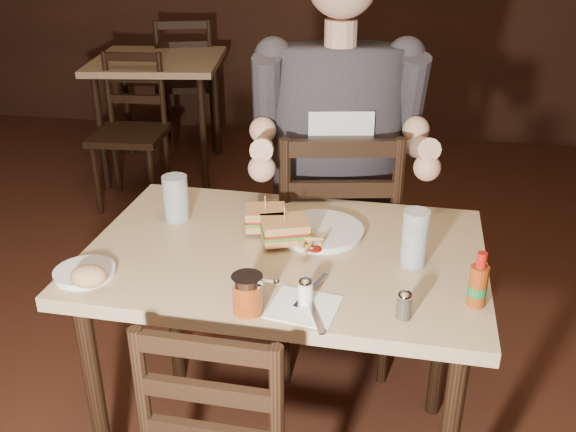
% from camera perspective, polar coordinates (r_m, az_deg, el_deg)
% --- Properties ---
extents(room_shell, '(7.00, 7.00, 7.00)m').
position_cam_1_polar(room_shell, '(1.56, -12.49, 16.33)').
color(room_shell, black).
rests_on(room_shell, ground).
extents(main_table, '(1.13, 0.77, 0.77)m').
position_cam_1_polar(main_table, '(1.86, -0.27, -5.40)').
color(main_table, tan).
rests_on(main_table, ground).
extents(bg_table, '(0.91, 0.91, 0.77)m').
position_cam_1_polar(bg_table, '(4.33, -11.46, 12.44)').
color(bg_table, tan).
rests_on(bg_table, ground).
extents(chair_far, '(0.54, 0.57, 0.98)m').
position_cam_1_polar(chair_far, '(2.42, 4.04, -2.61)').
color(chair_far, black).
rests_on(chair_far, ground).
extents(bg_chair_far, '(0.56, 0.59, 0.95)m').
position_cam_1_polar(bg_chair_far, '(4.88, -8.97, 11.63)').
color(bg_chair_far, black).
rests_on(bg_chair_far, ground).
extents(bg_chair_near, '(0.44, 0.48, 0.88)m').
position_cam_1_polar(bg_chair_near, '(3.90, -13.96, 7.08)').
color(bg_chair_near, black).
rests_on(bg_chair_near, ground).
extents(diner, '(0.67, 0.57, 1.03)m').
position_cam_1_polar(diner, '(2.17, 4.58, 9.20)').
color(diner, '#333136').
rests_on(diner, chair_far).
extents(dinner_plate, '(0.26, 0.26, 0.01)m').
position_cam_1_polar(dinner_plate, '(1.89, 2.82, -1.43)').
color(dinner_plate, white).
rests_on(dinner_plate, main_table).
extents(sandwich_left, '(0.13, 0.12, 0.10)m').
position_cam_1_polar(sandwich_left, '(1.88, -2.02, 0.41)').
color(sandwich_left, tan).
rests_on(sandwich_left, dinner_plate).
extents(sandwich_right, '(0.16, 0.14, 0.11)m').
position_cam_1_polar(sandwich_right, '(1.81, -0.30, -0.57)').
color(sandwich_right, tan).
rests_on(sandwich_right, dinner_plate).
extents(fries_pile, '(0.22, 0.16, 0.04)m').
position_cam_1_polar(fries_pile, '(1.81, 0.83, -1.90)').
color(fries_pile, tan).
rests_on(fries_pile, dinner_plate).
extents(ketchup_dollop, '(0.04, 0.04, 0.01)m').
position_cam_1_polar(ketchup_dollop, '(1.77, 2.39, -2.95)').
color(ketchup_dollop, maroon).
rests_on(ketchup_dollop, dinner_plate).
extents(glass_left, '(0.08, 0.08, 0.14)m').
position_cam_1_polar(glass_left, '(1.98, -9.94, 1.57)').
color(glass_left, silver).
rests_on(glass_left, main_table).
extents(glass_right, '(0.07, 0.07, 0.16)m').
position_cam_1_polar(glass_right, '(1.73, 11.18, -1.95)').
color(glass_right, silver).
rests_on(glass_right, main_table).
extents(hot_sauce, '(0.05, 0.05, 0.14)m').
position_cam_1_polar(hot_sauce, '(1.60, 16.60, -5.42)').
color(hot_sauce, '#86350F').
rests_on(hot_sauce, main_table).
extents(salt_shaker, '(0.04, 0.04, 0.06)m').
position_cam_1_polar(salt_shaker, '(1.56, 1.56, -6.73)').
color(salt_shaker, white).
rests_on(salt_shaker, main_table).
extents(pepper_shaker, '(0.04, 0.04, 0.07)m').
position_cam_1_polar(pepper_shaker, '(1.53, 10.28, -7.83)').
color(pepper_shaker, '#38332D').
rests_on(pepper_shaker, main_table).
extents(syrup_dispenser, '(0.08, 0.08, 0.10)m').
position_cam_1_polar(syrup_dispenser, '(1.52, -3.62, -6.95)').
color(syrup_dispenser, '#86350F').
rests_on(syrup_dispenser, main_table).
extents(napkin, '(0.18, 0.17, 0.00)m').
position_cam_1_polar(napkin, '(1.56, 1.42, -8.08)').
color(napkin, white).
rests_on(napkin, main_table).
extents(knife, '(0.09, 0.21, 0.01)m').
position_cam_1_polar(knife, '(1.55, 2.10, -8.10)').
color(knife, silver).
rests_on(knife, napkin).
extents(fork, '(0.07, 0.17, 0.01)m').
position_cam_1_polar(fork, '(1.62, 2.06, -6.60)').
color(fork, silver).
rests_on(fork, napkin).
extents(side_plate, '(0.16, 0.16, 0.01)m').
position_cam_1_polar(side_plate, '(1.77, -17.62, -4.89)').
color(side_plate, white).
rests_on(side_plate, main_table).
extents(bread_roll, '(0.10, 0.08, 0.06)m').
position_cam_1_polar(bread_roll, '(1.68, -17.30, -5.14)').
color(bread_roll, tan).
rests_on(bread_roll, side_plate).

